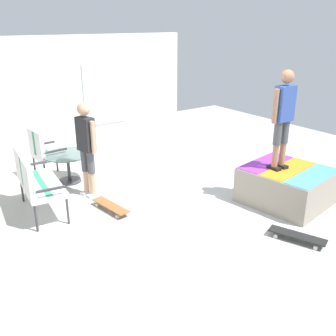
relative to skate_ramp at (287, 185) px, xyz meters
name	(u,v)px	position (x,y,z in m)	size (l,w,h in m)	color
ground_plane	(191,212)	(0.73, 1.54, -0.36)	(12.00, 12.00, 0.10)	#B2B2AD
house_facade	(67,98)	(4.53, 2.03, 1.02)	(0.23, 6.00, 2.66)	white
skate_ramp	(287,185)	(0.00, 0.00, 0.00)	(1.59, 2.21, 0.62)	gray
patio_bench	(33,179)	(2.08, 3.65, 0.31)	(1.30, 0.69, 1.02)	#38383D
patio_chair_near_house	(43,150)	(3.42, 3.03, 0.31)	(0.65, 0.58, 1.02)	#38383D
patio_table	(68,162)	(3.03, 2.71, 0.10)	(0.90, 0.90, 0.57)	#38383D
person_watching	(86,143)	(2.24, 2.65, 0.67)	(0.47, 0.30, 1.68)	silver
person_skater	(283,113)	(0.12, 0.17, 1.25)	(0.25, 0.48, 1.63)	black
skateboard_by_bench	(111,206)	(1.46, 2.64, -0.22)	(0.82, 0.31, 0.10)	brown
skateboard_spare	(297,236)	(-0.93, 0.93, -0.22)	(0.82, 0.47, 0.10)	black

